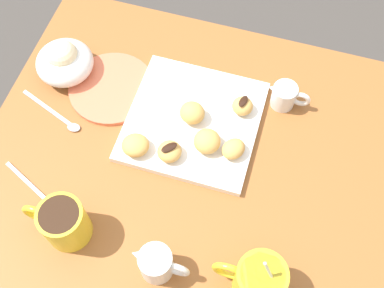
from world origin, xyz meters
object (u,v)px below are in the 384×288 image
beignet_0 (207,141)px  ice_cream_bowl (64,61)px  coffee_mug_yellow_right (63,222)px  beignet_3 (242,106)px  pastry_plate_square (193,121)px  beignet_2 (233,149)px  dining_table (193,189)px  cream_pitcher_white (155,263)px  beignet_1 (135,145)px  coffee_mug_yellow_left (258,280)px  beignet_4 (170,151)px  chocolate_sauce_pitcher (285,95)px  saucer_coral_left (112,88)px  beignet_5 (192,113)px

beignet_0 → ice_cream_bowl: bearing=-15.7°
coffee_mug_yellow_right → beignet_3: coffee_mug_yellow_right is taller
beignet_0 → pastry_plate_square: bearing=-49.4°
pastry_plate_square → beignet_2: (-0.10, 0.05, 0.02)m
dining_table → coffee_mug_yellow_right: (0.18, 0.21, 0.20)m
cream_pitcher_white → beignet_2: size_ratio=2.09×
dining_table → beignet_1: 0.22m
ice_cream_bowl → pastry_plate_square: bearing=171.3°
pastry_plate_square → coffee_mug_yellow_left: (-0.20, 0.29, 0.04)m
cream_pitcher_white → coffee_mug_yellow_left: bearing=-173.7°
coffee_mug_yellow_right → beignet_4: coffee_mug_yellow_right is taller
ice_cream_bowl → chocolate_sauce_pitcher: bearing=-173.2°
pastry_plate_square → saucer_coral_left: bearing=-9.1°
beignet_4 → coffee_mug_yellow_right: bearing=55.8°
chocolate_sauce_pitcher → beignet_4: bearing=45.7°
pastry_plate_square → beignet_5: bearing=-45.9°
coffee_mug_yellow_right → chocolate_sauce_pitcher: coffee_mug_yellow_right is taller
beignet_2 → beignet_5: 0.12m
beignet_0 → beignet_4: (0.07, 0.04, -0.00)m
coffee_mug_yellow_right → chocolate_sauce_pitcher: bearing=-129.6°
saucer_coral_left → coffee_mug_yellow_right: bearing=96.9°
pastry_plate_square → coffee_mug_yellow_right: size_ratio=2.18×
saucer_coral_left → beignet_5: beignet_5 is taller
coffee_mug_yellow_right → dining_table: bearing=-131.1°
chocolate_sauce_pitcher → beignet_5: 0.20m
dining_table → coffee_mug_yellow_right: coffee_mug_yellow_right is taller
beignet_5 → saucer_coral_left: bearing=-8.4°
pastry_plate_square → chocolate_sauce_pitcher: size_ratio=2.94×
chocolate_sauce_pitcher → beignet_3: 0.10m
coffee_mug_yellow_left → cream_pitcher_white: bearing=6.3°
beignet_0 → beignet_1: 0.14m
beignet_5 → beignet_0: bearing=130.7°
ice_cream_bowl → beignet_2: bearing=166.3°
dining_table → beignet_0: 0.19m
cream_pitcher_white → beignet_5: bearing=-85.1°
coffee_mug_yellow_right → beignet_5: bearing=-117.5°
beignet_2 → coffee_mug_yellow_right: bearing=43.3°
beignet_0 → beignet_4: beignet_0 is taller
pastry_plate_square → beignet_2: beignet_2 is taller
cream_pitcher_white → saucer_coral_left: cream_pitcher_white is taller
pastry_plate_square → beignet_3: 0.11m
pastry_plate_square → saucer_coral_left: pastry_plate_square is taller
coffee_mug_yellow_right → beignet_2: (-0.26, -0.24, -0.02)m
dining_table → beignet_1: (0.12, 0.02, 0.18)m
ice_cream_bowl → beignet_5: 0.31m
beignet_2 → cream_pitcher_white: bearing=74.0°
ice_cream_bowl → coffee_mug_yellow_left: bearing=146.3°
coffee_mug_yellow_left → saucer_coral_left: bearing=-39.2°
dining_table → beignet_3: 0.24m
saucer_coral_left → beignet_1: bearing=128.7°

